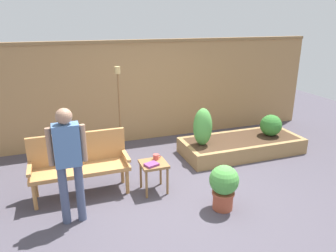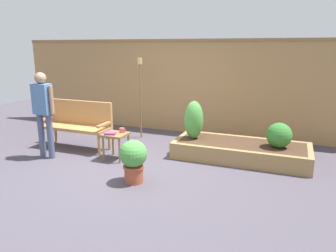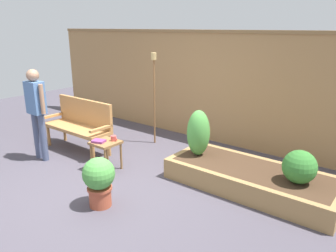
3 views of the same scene
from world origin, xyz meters
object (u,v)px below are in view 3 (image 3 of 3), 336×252
(garden_bench, at_px, (80,121))
(shrub_far_corner, at_px, (300,167))
(side_table, at_px, (106,146))
(person_by_bench, at_px, (36,107))
(cup_on_table, at_px, (114,138))
(shrub_near_bench, at_px, (198,133))
(potted_boxwood, at_px, (99,179))
(tiki_torch, at_px, (154,83))
(book_on_table, at_px, (99,141))

(garden_bench, relative_size, shrub_far_corner, 3.33)
(side_table, xyz_separation_m, person_by_bench, (-1.23, -0.39, 0.54))
(cup_on_table, relative_size, shrub_near_bench, 0.17)
(potted_boxwood, bearing_deg, shrub_near_bench, 74.82)
(shrub_far_corner, bearing_deg, cup_on_table, -165.14)
(side_table, distance_m, tiki_torch, 1.67)
(garden_bench, height_order, person_by_bench, person_by_bench)
(person_by_bench, bearing_deg, side_table, 17.72)
(garden_bench, distance_m, cup_on_table, 1.16)
(cup_on_table, height_order, potted_boxwood, potted_boxwood)
(cup_on_table, distance_m, tiki_torch, 1.53)
(garden_bench, xyz_separation_m, tiki_torch, (0.86, 1.11, 0.65))
(book_on_table, distance_m, shrub_near_bench, 1.56)
(shrub_near_bench, distance_m, tiki_torch, 1.64)
(potted_boxwood, bearing_deg, person_by_bench, 168.58)
(potted_boxwood, bearing_deg, book_on_table, 139.41)
(potted_boxwood, distance_m, shrub_far_corner, 2.55)
(shrub_near_bench, bearing_deg, tiki_torch, 156.02)
(garden_bench, xyz_separation_m, cup_on_table, (1.14, -0.23, -0.02))
(cup_on_table, height_order, shrub_near_bench, shrub_near_bench)
(book_on_table, relative_size, tiki_torch, 0.11)
(cup_on_table, distance_m, potted_boxwood, 1.15)
(potted_boxwood, distance_m, person_by_bench, 2.12)
(side_table, xyz_separation_m, shrub_far_corner, (2.74, 0.81, 0.12))
(book_on_table, distance_m, shrub_far_corner, 2.94)
(side_table, relative_size, person_by_bench, 0.31)
(tiki_torch, bearing_deg, garden_bench, -127.74)
(side_table, relative_size, tiki_torch, 0.27)
(cup_on_table, relative_size, tiki_torch, 0.07)
(tiki_torch, distance_m, person_by_bench, 2.12)
(shrub_far_corner, bearing_deg, potted_boxwood, -140.64)
(potted_boxwood, distance_m, tiki_torch, 2.58)
(garden_bench, bearing_deg, shrub_far_corner, 7.10)
(tiki_torch, bearing_deg, person_by_bench, -118.99)
(shrub_far_corner, distance_m, person_by_bench, 4.17)
(garden_bench, distance_m, shrub_near_bench, 2.33)
(garden_bench, height_order, cup_on_table, garden_bench)
(potted_boxwood, xyz_separation_m, shrub_near_bench, (0.44, 1.61, 0.28))
(book_on_table, xyz_separation_m, person_by_bench, (-1.17, -0.31, 0.44))
(cup_on_table, bearing_deg, person_by_bench, -158.99)
(garden_bench, xyz_separation_m, shrub_near_bench, (2.27, 0.47, 0.11))
(shrub_near_bench, xyz_separation_m, person_by_bench, (-2.44, -1.21, 0.28))
(side_table, distance_m, book_on_table, 0.14)
(cup_on_table, xyz_separation_m, shrub_near_bench, (1.13, 0.71, 0.14))
(garden_bench, bearing_deg, potted_boxwood, -31.76)
(side_table, distance_m, person_by_bench, 1.40)
(shrub_near_bench, distance_m, person_by_bench, 2.73)
(side_table, distance_m, shrub_far_corner, 2.86)
(tiki_torch, bearing_deg, shrub_far_corner, -12.09)
(person_by_bench, bearing_deg, shrub_near_bench, 26.35)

